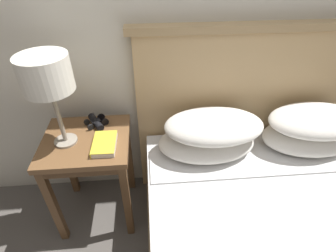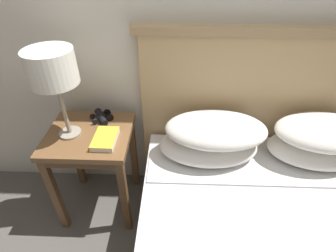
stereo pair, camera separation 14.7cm
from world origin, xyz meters
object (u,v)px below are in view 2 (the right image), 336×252
at_px(book_on_nightstand, 105,139).
at_px(binoculars_pair, 101,117).
at_px(nightstand, 92,146).
at_px(table_lamp, 52,69).

height_order(book_on_nightstand, binoculars_pair, binoculars_pair).
height_order(nightstand, binoculars_pair, binoculars_pair).
xyz_separation_m(table_lamp, book_on_nightstand, (0.23, -0.06, -0.40)).
xyz_separation_m(nightstand, table_lamp, (-0.11, -0.02, 0.52)).
height_order(table_lamp, binoculars_pair, table_lamp).
distance_m(nightstand, binoculars_pair, 0.19).
bearing_deg(binoculars_pair, nightstand, -110.29).
relative_size(book_on_nightstand, binoculars_pair, 1.28).
distance_m(book_on_nightstand, binoculars_pair, 0.22).
bearing_deg(table_lamp, nightstand, 9.08).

